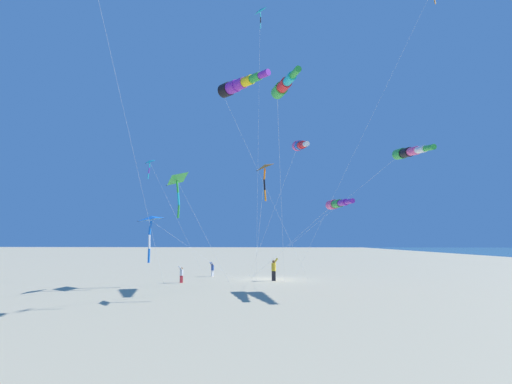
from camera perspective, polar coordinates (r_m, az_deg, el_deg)
The scene contains 14 objects.
ground_plane at distance 30.58m, azimuth 2.27°, elevation -12.97°, with size 600.00×600.00×0.00m, color #C6B58C.
person_adult_flyer at distance 29.33m, azimuth 2.68°, elevation -11.37°, with size 0.56×0.46×1.70m.
person_child_green_jacket at distance 33.35m, azimuth -6.54°, elevation -11.33°, with size 0.43×0.44×1.23m.
person_child_grey_jacket at distance 28.35m, azimuth -11.13°, elevation -11.91°, with size 0.43×0.42×1.20m.
kite_windsock_blue_topmost at distance 23.40m, azimuth -2.71°, elevation 15.73°, with size 5.21×11.45×12.59m.
kite_delta_long_streamer_right at distance 32.64m, azimuth -15.66°, elevation 4.29°, with size 3.70×6.40×9.74m.
kite_delta_long_streamer_left at distance 31.87m, azimuth 0.58°, elevation 25.27°, with size 1.32×3.68×20.60m.
kite_windsock_checkered_midright at distance 26.27m, azimuth 6.64°, elevation 6.98°, with size 5.34×9.41×10.10m.
kite_delta_rainbow_low_near at distance 26.32m, azimuth -15.47°, elevation -4.02°, with size 5.33×8.15×4.71m.
kite_delta_orange_high_right at distance 20.70m, azimuth 1.27°, elevation 3.64°, with size 3.16×13.46×7.20m.
kite_delta_purple_drifting at distance 25.59m, azimuth -11.87°, elevation 1.87°, with size 3.41×4.93×7.50m.
kite_windsock_red_high_left at distance 19.00m, azimuth 4.20°, elevation 15.63°, with size 1.78×13.22×10.71m.
kite_windsock_small_distant at distance 23.29m, azimuth 12.06°, elevation -1.74°, with size 7.21×10.24×5.51m.
kite_windsock_white_trailing at distance 25.75m, azimuth 21.91°, elevation 5.57°, with size 11.93×10.74×9.05m.
Camera 1 is at (-3.24, 30.28, 2.74)m, focal length 26.67 mm.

